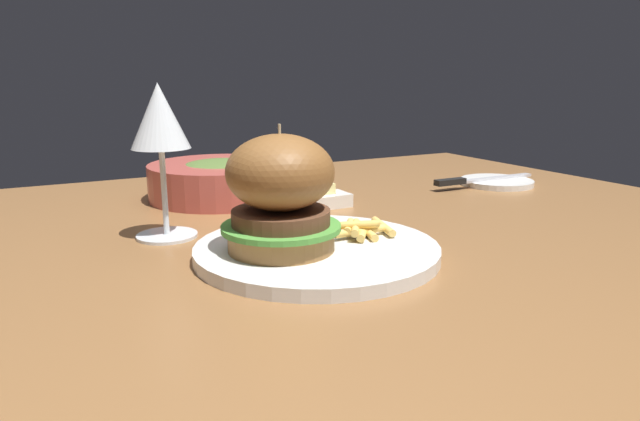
{
  "coord_description": "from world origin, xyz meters",
  "views": [
    {
      "loc": [
        -0.32,
        -0.64,
        0.94
      ],
      "look_at": [
        -0.02,
        -0.07,
        0.78
      ],
      "focal_mm": 32.0,
      "sensor_mm": 36.0,
      "label": 1
    }
  ],
  "objects_px": {
    "burger_sandwich": "(281,193)",
    "soup_bowl": "(221,179)",
    "main_plate": "(317,250)",
    "butter_dish": "(326,199)",
    "wine_glass": "(160,124)",
    "bread_plate": "(497,182)",
    "table_knife": "(476,180)"
  },
  "relations": [
    {
      "from": "burger_sandwich",
      "to": "bread_plate",
      "type": "bearing_deg",
      "value": 22.17
    },
    {
      "from": "burger_sandwich",
      "to": "bread_plate",
      "type": "xyz_separation_m",
      "value": [
        0.53,
        0.22,
        -0.07
      ]
    },
    {
      "from": "burger_sandwich",
      "to": "soup_bowl",
      "type": "height_order",
      "value": "burger_sandwich"
    },
    {
      "from": "burger_sandwich",
      "to": "wine_glass",
      "type": "bearing_deg",
      "value": 118.94
    },
    {
      "from": "table_knife",
      "to": "soup_bowl",
      "type": "height_order",
      "value": "soup_bowl"
    },
    {
      "from": "wine_glass",
      "to": "soup_bowl",
      "type": "bearing_deg",
      "value": 54.7
    },
    {
      "from": "wine_glass",
      "to": "bread_plate",
      "type": "bearing_deg",
      "value": 5.61
    },
    {
      "from": "main_plate",
      "to": "butter_dish",
      "type": "distance_m",
      "value": 0.25
    },
    {
      "from": "table_knife",
      "to": "wine_glass",
      "type": "bearing_deg",
      "value": -173.83
    },
    {
      "from": "bread_plate",
      "to": "table_knife",
      "type": "bearing_deg",
      "value": 179.3
    },
    {
      "from": "burger_sandwich",
      "to": "table_knife",
      "type": "height_order",
      "value": "burger_sandwich"
    },
    {
      "from": "burger_sandwich",
      "to": "soup_bowl",
      "type": "relative_size",
      "value": 0.58
    },
    {
      "from": "main_plate",
      "to": "butter_dish",
      "type": "height_order",
      "value": "butter_dish"
    },
    {
      "from": "butter_dish",
      "to": "soup_bowl",
      "type": "xyz_separation_m",
      "value": [
        -0.12,
        0.14,
        0.02
      ]
    },
    {
      "from": "main_plate",
      "to": "bread_plate",
      "type": "distance_m",
      "value": 0.53
    },
    {
      "from": "burger_sandwich",
      "to": "soup_bowl",
      "type": "xyz_separation_m",
      "value": [
        0.05,
        0.35,
        -0.05
      ]
    },
    {
      "from": "wine_glass",
      "to": "butter_dish",
      "type": "height_order",
      "value": "wine_glass"
    },
    {
      "from": "soup_bowl",
      "to": "butter_dish",
      "type": "bearing_deg",
      "value": -48.75
    },
    {
      "from": "bread_plate",
      "to": "butter_dish",
      "type": "height_order",
      "value": "butter_dish"
    },
    {
      "from": "main_plate",
      "to": "wine_glass",
      "type": "height_order",
      "value": "wine_glass"
    },
    {
      "from": "burger_sandwich",
      "to": "soup_bowl",
      "type": "bearing_deg",
      "value": 81.92
    },
    {
      "from": "wine_glass",
      "to": "table_knife",
      "type": "relative_size",
      "value": 0.86
    },
    {
      "from": "main_plate",
      "to": "soup_bowl",
      "type": "xyz_separation_m",
      "value": [
        0.01,
        0.35,
        0.02
      ]
    },
    {
      "from": "burger_sandwich",
      "to": "table_knife",
      "type": "relative_size",
      "value": 0.61
    },
    {
      "from": "table_knife",
      "to": "bread_plate",
      "type": "bearing_deg",
      "value": -0.7
    },
    {
      "from": "main_plate",
      "to": "bread_plate",
      "type": "relative_size",
      "value": 2.09
    },
    {
      "from": "wine_glass",
      "to": "burger_sandwich",
      "type": "bearing_deg",
      "value": -61.06
    },
    {
      "from": "main_plate",
      "to": "bread_plate",
      "type": "height_order",
      "value": "main_plate"
    },
    {
      "from": "soup_bowl",
      "to": "wine_glass",
      "type": "bearing_deg",
      "value": -125.3
    },
    {
      "from": "bread_plate",
      "to": "soup_bowl",
      "type": "height_order",
      "value": "soup_bowl"
    },
    {
      "from": "butter_dish",
      "to": "soup_bowl",
      "type": "bearing_deg",
      "value": 131.25
    },
    {
      "from": "main_plate",
      "to": "burger_sandwich",
      "type": "distance_m",
      "value": 0.08
    }
  ]
}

